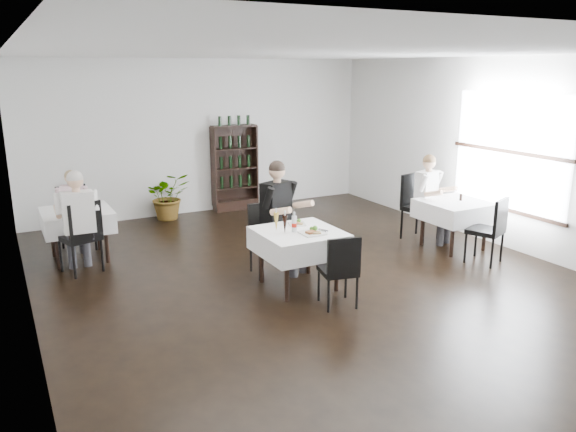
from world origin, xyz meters
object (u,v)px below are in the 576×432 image
object	(u,v)px
main_table	(299,242)
diner_main	(281,208)
wine_shelf	(235,169)
potted_tree	(168,196)

from	to	relation	value
main_table	diner_main	distance (m)	0.74
wine_shelf	potted_tree	size ratio (longest dim) A/B	1.94
main_table	diner_main	world-z (taller)	diner_main
main_table	diner_main	bearing A→B (deg)	82.07
potted_tree	diner_main	xyz separation A→B (m)	(0.63, -3.53, 0.47)
main_table	potted_tree	size ratio (longest dim) A/B	1.14
potted_tree	diner_main	world-z (taller)	diner_main
wine_shelf	potted_tree	distance (m)	1.49
diner_main	potted_tree	bearing A→B (deg)	100.07
wine_shelf	main_table	bearing A→B (deg)	-101.78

